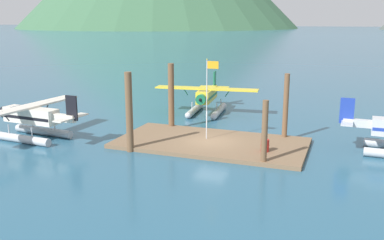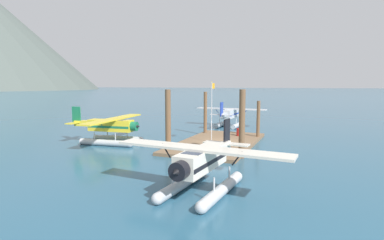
# 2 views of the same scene
# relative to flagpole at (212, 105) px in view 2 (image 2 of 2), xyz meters

# --- Properties ---
(ground_plane) EXTENTS (1200.00, 1200.00, 0.00)m
(ground_plane) POSITION_rel_flagpole_xyz_m (0.43, -0.52, -4.15)
(ground_plane) COLOR #285670
(dock_platform) EXTENTS (14.35, 7.37, 0.30)m
(dock_platform) POSITION_rel_flagpole_xyz_m (0.43, -0.52, -4.00)
(dock_platform) COLOR brown
(dock_platform) RESTS_ON ground
(piling_near_left) EXTENTS (0.51, 0.51, 5.80)m
(piling_near_left) POSITION_rel_flagpole_xyz_m (-4.56, -4.17, -1.25)
(piling_near_left) COLOR brown
(piling_near_left) RESTS_ON ground
(piling_near_right) EXTENTS (0.39, 0.39, 4.37)m
(piling_near_right) POSITION_rel_flagpole_xyz_m (5.12, -3.85, -1.97)
(piling_near_right) COLOR brown
(piling_near_right) RESTS_ON ground
(piling_far_left) EXTENTS (0.52, 0.52, 5.75)m
(piling_far_left) POSITION_rel_flagpole_xyz_m (-4.32, 2.87, -1.28)
(piling_far_left) COLOR brown
(piling_far_left) RESTS_ON ground
(piling_far_right) EXTENTS (0.41, 0.41, 5.33)m
(piling_far_right) POSITION_rel_flagpole_xyz_m (5.50, 2.69, -1.49)
(piling_far_right) COLOR brown
(piling_far_right) RESTS_ON ground
(flagpole) EXTENTS (0.95, 0.10, 6.21)m
(flagpole) POSITION_rel_flagpole_xyz_m (0.00, 0.00, 0.00)
(flagpole) COLOR silver
(flagpole) RESTS_ON dock_platform
(fuel_drum) EXTENTS (0.62, 0.62, 0.88)m
(fuel_drum) POSITION_rel_flagpole_xyz_m (4.80, -1.72, -3.41)
(fuel_drum) COLOR #AD1E19
(fuel_drum) RESTS_ON dock_platform
(seaplane_yellow_bow_left) EXTENTS (10.49, 7.95, 3.84)m
(seaplane_yellow_bow_left) POSITION_rel_flagpole_xyz_m (-3.45, 9.98, -2.58)
(seaplane_yellow_bow_left) COLOR #B7BABF
(seaplane_yellow_bow_left) RESTS_ON ground
(seaplane_cream_port_aft) EXTENTS (7.97, 10.47, 3.84)m
(seaplane_cream_port_aft) POSITION_rel_flagpole_xyz_m (-13.60, -3.92, -2.58)
(seaplane_cream_port_aft) COLOR #B7BABF
(seaplane_cream_port_aft) RESTS_ON ground
(seaplane_silver_stbd_fwd) EXTENTS (7.98, 10.43, 3.84)m
(seaplane_silver_stbd_fwd) POSITION_rel_flagpole_xyz_m (14.20, 1.86, -2.58)
(seaplane_silver_stbd_fwd) COLOR #B7BABF
(seaplane_silver_stbd_fwd) RESTS_ON ground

